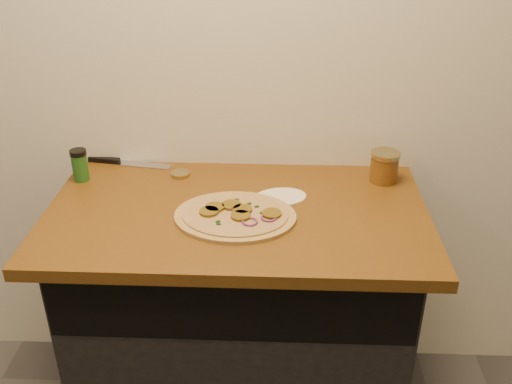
{
  "coord_description": "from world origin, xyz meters",
  "views": [
    {
      "loc": [
        0.13,
        -0.13,
        1.8
      ],
      "look_at": [
        0.06,
        1.44,
        0.95
      ],
      "focal_mm": 40.0,
      "sensor_mm": 36.0,
      "label": 1
    }
  ],
  "objects_px": {
    "salsa_jar": "(384,166)",
    "spice_shaker": "(80,165)",
    "chefs_knife": "(122,162)",
    "pizza": "(236,215)"
  },
  "relations": [
    {
      "from": "pizza",
      "to": "spice_shaker",
      "type": "bearing_deg",
      "value": 156.95
    },
    {
      "from": "pizza",
      "to": "chefs_knife",
      "type": "distance_m",
      "value": 0.58
    },
    {
      "from": "salsa_jar",
      "to": "spice_shaker",
      "type": "height_order",
      "value": "spice_shaker"
    },
    {
      "from": "salsa_jar",
      "to": "spice_shaker",
      "type": "xyz_separation_m",
      "value": [
        -1.04,
        -0.04,
        0.0
      ]
    },
    {
      "from": "pizza",
      "to": "chefs_knife",
      "type": "xyz_separation_m",
      "value": [
        -0.44,
        0.37,
        -0.0
      ]
    },
    {
      "from": "pizza",
      "to": "salsa_jar",
      "type": "distance_m",
      "value": 0.56
    },
    {
      "from": "chefs_knife",
      "to": "pizza",
      "type": "bearing_deg",
      "value": -39.62
    },
    {
      "from": "chefs_knife",
      "to": "salsa_jar",
      "type": "relative_size",
      "value": 2.93
    },
    {
      "from": "chefs_knife",
      "to": "spice_shaker",
      "type": "xyz_separation_m",
      "value": [
        -0.11,
        -0.13,
        0.05
      ]
    },
    {
      "from": "salsa_jar",
      "to": "spice_shaker",
      "type": "distance_m",
      "value": 1.04
    }
  ]
}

